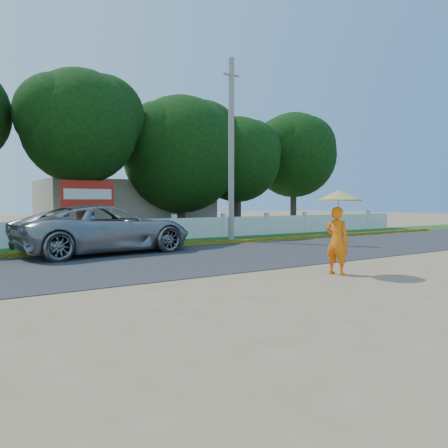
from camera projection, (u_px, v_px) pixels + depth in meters
name	position (u px, v px, depth m)	size (l,w,h in m)	color
ground	(267.00, 278.00, 11.08)	(120.00, 120.00, 0.00)	#9E8460
road	(184.00, 259.00, 14.84)	(60.00, 7.00, 0.02)	#38383A
grass_verge	(128.00, 245.00, 19.22)	(60.00, 3.50, 0.03)	#2D601E
curb	(143.00, 247.00, 17.80)	(40.00, 0.18, 0.16)	yellow
fence	(116.00, 231.00, 20.40)	(40.00, 0.10, 1.10)	silver
building_near	(125.00, 207.00, 27.67)	(10.00, 6.00, 3.20)	#B7AD99
utility_pole	(231.00, 151.00, 21.06)	(0.28, 0.28, 8.80)	gray
vehicle	(106.00, 229.00, 16.43)	(3.03, 6.56, 1.82)	gray
monk_with_parasol	(338.00, 219.00, 11.64)	(1.25, 1.25, 2.27)	orange
billboard	(88.00, 197.00, 20.70)	(2.50, 0.13, 2.95)	gray
tree_row	(127.00, 146.00, 23.72)	(34.90, 7.84, 8.38)	#473828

